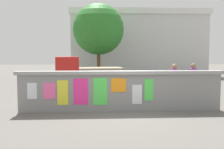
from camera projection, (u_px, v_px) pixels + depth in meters
ground at (110, 85)px, 17.65m from camera, size 60.00×60.00×0.00m
poster_wall at (121, 90)px, 9.63m from camera, size 7.33×0.42×1.43m
auto_rickshaw_truck at (86, 74)px, 14.82m from camera, size 3.75×1.92×1.85m
motorcycle at (81, 92)px, 11.11m from camera, size 1.90×0.56×0.87m
bicycle_near at (173, 87)px, 13.43m from camera, size 1.68×0.54×0.95m
bicycle_far at (137, 92)px, 11.77m from camera, size 1.68×0.53×0.95m
person_walking at (193, 78)px, 11.60m from camera, size 0.35×0.35×1.62m
person_bystander at (174, 79)px, 11.08m from camera, size 0.34×0.34×1.62m
tree_roadside at (98, 29)px, 20.41m from camera, size 3.84×3.84×5.74m
building_background at (137, 43)px, 26.17m from camera, size 12.47×5.45×5.92m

